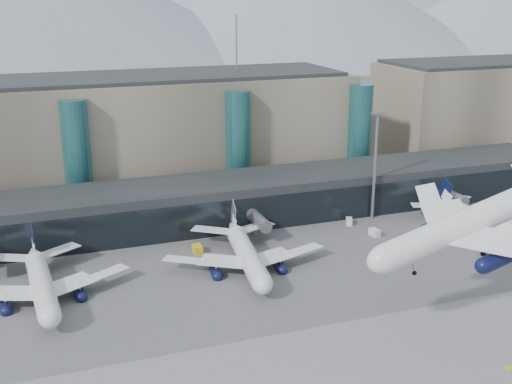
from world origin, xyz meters
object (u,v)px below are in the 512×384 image
hero_jet (483,211)px  veh_g (375,232)px  jet_parked_left (40,274)px  lightmast_mid (375,160)px  jet_parked_mid (245,245)px  veh_c (391,252)px  veh_e (486,221)px  jet_parked_right (479,214)px  veh_d (349,221)px  veh_b (197,249)px

hero_jet → veh_g: size_ratio=14.57×
hero_jet → jet_parked_left: 75.43m
lightmast_mid → jet_parked_left: lightmast_mid is taller
hero_jet → jet_parked_left: size_ratio=1.17×
jet_parked_mid → veh_c: (29.49, -6.03, -3.28)m
veh_c → veh_g: 11.57m
jet_parked_left → veh_e: (98.39, 2.82, -3.10)m
jet_parked_right → veh_e: 6.13m
veh_d → jet_parked_right: bearing=-93.2°
jet_parked_left → veh_b: size_ratio=11.54×
veh_d → veh_b: bearing=122.3°
jet_parked_mid → veh_b: (-7.28, 8.97, -3.31)m
jet_parked_left → jet_parked_right: bearing=-93.5°
veh_c → lightmast_mid: bearing=93.5°
hero_jet → veh_d: (4.35, 49.76, -19.29)m
jet_parked_right → hero_jet: bearing=134.5°
jet_parked_left → jet_parked_right: 93.90m
jet_parked_right → veh_d: size_ratio=12.98×
veh_d → veh_e: size_ratio=0.75×
jet_parked_mid → lightmast_mid: bearing=-60.1°
veh_b → veh_d: veh_b is taller
hero_jet → veh_d: size_ratio=15.30×
lightmast_mid → jet_parked_right: lightmast_mid is taller
veh_b → veh_c: (36.77, -15.00, 0.03)m
veh_d → jet_parked_mid: bearing=139.4°
veh_e → veh_g: bearing=-169.9°
jet_parked_left → veh_d: jet_parked_left is taller
lightmast_mid → veh_d: bearing=-164.4°
veh_b → jet_parked_right: bearing=-96.2°
hero_jet → jet_parked_right: (29.63, 36.10, -15.98)m
hero_jet → jet_parked_right: bearing=51.2°
veh_c → veh_d: bearing=111.4°
veh_e → jet_parked_left: bearing=-163.3°
jet_parked_mid → veh_d: 33.36m
lightmast_mid → veh_d: size_ratio=10.09×
veh_e → veh_g: 27.97m
jet_parked_mid → veh_b: 12.01m
jet_parked_mid → veh_e: jet_parked_mid is taller
veh_d → veh_e: 31.68m
jet_parked_left → veh_b: (31.08, 8.99, -3.23)m
hero_jet → veh_c: size_ratio=12.48×
hero_jet → veh_b: bearing=126.9°
jet_parked_left → veh_d: bearing=-82.3°
hero_jet → veh_d: 53.55m
veh_b → veh_g: (39.44, -3.74, -0.06)m
lightmast_mid → veh_e: size_ratio=7.56×
jet_parked_mid → jet_parked_right: 55.54m
hero_jet → jet_parked_left: (-64.27, 36.12, -15.95)m
lightmast_mid → veh_g: 17.94m
veh_d → jet_parked_left: bearing=126.4°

